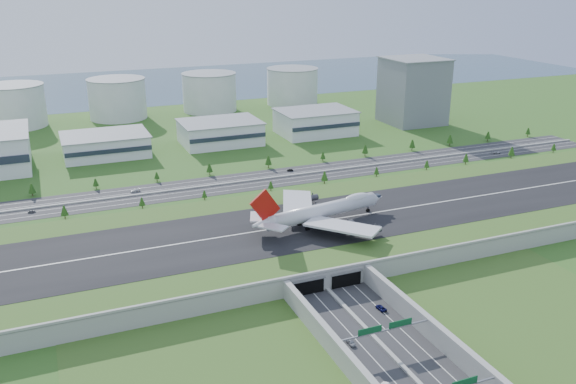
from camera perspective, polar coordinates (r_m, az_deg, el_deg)
name	(u,v)px	position (r m, az deg, el deg)	size (l,w,h in m)	color
ground	(282,243)	(294.39, -0.56, -4.81)	(1200.00, 1200.00, 0.00)	#314F18
airfield_deck	(282,235)	(292.64, -0.56, -4.08)	(520.00, 100.00, 9.20)	gray
underpass_road	(391,347)	(214.92, 9.63, -14.07)	(38.80, 120.40, 8.00)	#28282B
sign_gantry_near	(385,331)	(216.11, 9.07, -12.72)	(38.70, 0.70, 9.80)	gray
north_expressway	(225,184)	(378.17, -5.91, 0.73)	(560.00, 36.00, 0.12)	#28282B
tree_row	(272,170)	(389.54, -1.49, 2.12)	(506.34, 48.71, 8.48)	#3D2819
hangar_mid_a	(106,145)	(455.38, -16.70, 4.24)	(58.00, 42.00, 15.00)	silver
hangar_mid_b	(220,133)	(470.13, -6.36, 5.54)	(58.00, 42.00, 17.00)	silver
hangar_mid_c	(315,122)	(497.05, 2.57, 6.53)	(58.00, 42.00, 19.00)	silver
office_tower	(413,91)	(543.68, 11.62, 9.22)	(46.00, 46.00, 55.00)	slate
fuel_tank_a	(14,106)	(569.11, -24.22, 7.33)	(50.00, 50.00, 35.00)	silver
fuel_tank_b	(117,99)	(572.33, -15.67, 8.39)	(50.00, 50.00, 35.00)	silver
fuel_tank_c	(210,92)	(587.96, -7.36, 9.23)	(50.00, 50.00, 35.00)	silver
fuel_tank_d	(292,87)	(615.04, 0.41, 9.84)	(50.00, 50.00, 35.00)	silver
bay_water	(130,86)	(745.80, -14.58, 9.58)	(1200.00, 260.00, 0.06)	#324D60
boeing_747	(321,211)	(293.86, 3.15, -1.76)	(76.86, 72.05, 23.93)	silver
car_0	(351,342)	(219.93, 5.89, -13.78)	(2.01, 4.99, 1.70)	#9D9EA2
car_2	(381,308)	(241.40, 8.69, -10.67)	(2.45, 5.32, 1.48)	#0D0E41
car_4	(32,211)	(359.01, -22.87, -1.68)	(1.62, 4.02, 1.37)	slate
car_5	(290,170)	(401.20, 0.19, 2.06)	(1.43, 4.09, 1.35)	black
car_6	(496,153)	(466.12, 18.88, 3.51)	(2.75, 5.97, 1.66)	#BAB9BE
car_7	(135,190)	(373.61, -14.12, 0.14)	(2.40, 5.91, 1.72)	silver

